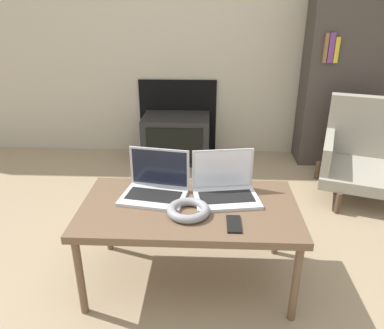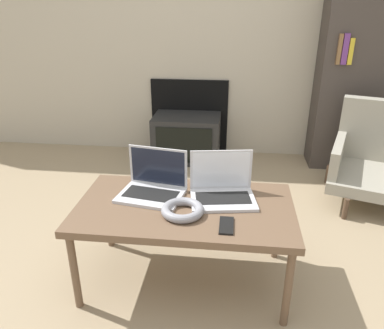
# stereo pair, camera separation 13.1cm
# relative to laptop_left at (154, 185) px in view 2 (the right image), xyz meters

# --- Properties ---
(ground_plane) EXTENTS (14.00, 14.00, 0.00)m
(ground_plane) POSITION_rel_laptop_left_xyz_m (0.17, -0.39, -0.49)
(ground_plane) COLOR #998466
(wall_back) EXTENTS (7.00, 0.08, 2.60)m
(wall_back) POSITION_rel_laptop_left_xyz_m (0.17, 1.76, 0.80)
(wall_back) COLOR #B7AD99
(wall_back) RESTS_ON ground_plane
(table) EXTENTS (1.04, 0.57, 0.44)m
(table) POSITION_rel_laptop_left_xyz_m (0.17, -0.10, -0.09)
(table) COLOR brown
(table) RESTS_ON ground_plane
(laptop_left) EXTENTS (0.35, 0.28, 0.22)m
(laptop_left) POSITION_rel_laptop_left_xyz_m (0.00, 0.00, 0.00)
(laptop_left) COLOR silver
(laptop_left) RESTS_ON table
(laptop_right) EXTENTS (0.34, 0.28, 0.22)m
(laptop_right) POSITION_rel_laptop_left_xyz_m (0.35, 0.00, 0.00)
(laptop_right) COLOR silver
(laptop_right) RESTS_ON table
(headphones) EXTENTS (0.20, 0.20, 0.04)m
(headphones) POSITION_rel_laptop_left_xyz_m (0.18, -0.18, -0.03)
(headphones) COLOR gray
(headphones) RESTS_ON table
(phone) EXTENTS (0.06, 0.14, 0.01)m
(phone) POSITION_rel_laptop_left_xyz_m (0.38, -0.26, -0.04)
(phone) COLOR black
(phone) RESTS_ON table
(tv) EXTENTS (0.59, 0.40, 0.41)m
(tv) POSITION_rel_laptop_left_xyz_m (-0.03, 1.51, -0.29)
(tv) COLOR black
(tv) RESTS_ON ground_plane
(armchair) EXTENTS (0.73, 0.78, 0.69)m
(armchair) POSITION_rel_laptop_left_xyz_m (1.41, 0.97, -0.18)
(armchair) COLOR gray
(armchair) RESTS_ON ground_plane
(bookshelf) EXTENTS (0.68, 0.32, 1.62)m
(bookshelf) POSITION_rel_laptop_left_xyz_m (1.40, 1.56, 0.32)
(bookshelf) COLOR #3F3833
(bookshelf) RESTS_ON ground_plane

